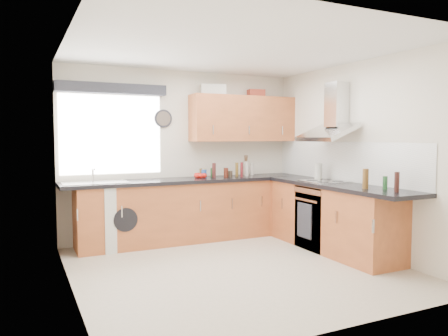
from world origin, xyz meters
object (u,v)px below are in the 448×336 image
washing_machine (121,216)px  oven (324,217)px  extractor_hood (332,118)px  upper_cabinets (243,119)px

washing_machine → oven: bearing=-32.0°
extractor_hood → upper_cabinets: size_ratio=0.46×
oven → extractor_hood: 1.35m
extractor_hood → washing_machine: 3.17m
upper_cabinets → washing_machine: bearing=-176.9°
upper_cabinets → oven: bearing=-67.5°
oven → extractor_hood: size_ratio=1.09×
washing_machine → extractor_hood: bearing=-31.1°
extractor_hood → washing_machine: extractor_hood is taller
upper_cabinets → washing_machine: 2.38m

